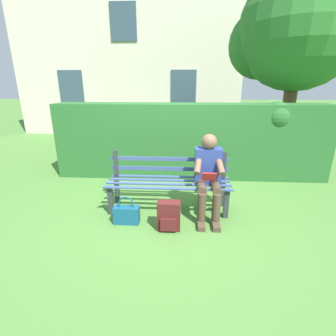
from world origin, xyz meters
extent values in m
plane|color=#477533|center=(0.00, 0.00, 0.00)|extent=(60.00, 60.00, 0.00)
cube|color=#2D3338|center=(-0.85, 0.19, 0.22)|extent=(0.07, 0.07, 0.45)
cube|color=#2D3338|center=(0.85, 0.19, 0.22)|extent=(0.07, 0.07, 0.45)
cube|color=#2D3338|center=(-0.85, -0.19, 0.22)|extent=(0.07, 0.07, 0.45)
cube|color=#2D3338|center=(0.85, -0.19, 0.22)|extent=(0.07, 0.07, 0.45)
cube|color=#384C7A|center=(0.00, -0.24, 0.46)|extent=(1.85, 0.06, 0.02)
cube|color=#384C7A|center=(0.00, -0.08, 0.46)|extent=(1.85, 0.06, 0.02)
cube|color=#384C7A|center=(0.00, 0.08, 0.46)|extent=(1.85, 0.06, 0.02)
cube|color=#384C7A|center=(0.00, 0.24, 0.46)|extent=(1.85, 0.06, 0.02)
cube|color=#2D3338|center=(-0.85, -0.23, 0.68)|extent=(0.06, 0.06, 0.42)
cube|color=#2D3338|center=(0.85, -0.23, 0.68)|extent=(0.06, 0.06, 0.42)
cube|color=#384C7A|center=(0.00, -0.23, 0.60)|extent=(1.85, 0.02, 0.06)
cube|color=#384C7A|center=(0.00, -0.23, 0.76)|extent=(1.85, 0.02, 0.06)
cube|color=navy|center=(-0.58, -0.02, 0.73)|extent=(0.38, 0.22, 0.52)
sphere|color=brown|center=(-0.58, 0.00, 1.09)|extent=(0.22, 0.22, 0.22)
cylinder|color=#473828|center=(-0.68, 0.19, 0.49)|extent=(0.13, 0.42, 0.13)
cylinder|color=#473828|center=(-0.48, 0.19, 0.49)|extent=(0.13, 0.42, 0.13)
cylinder|color=#473828|center=(-0.68, 0.40, 0.23)|extent=(0.12, 0.12, 0.47)
cylinder|color=#473828|center=(-0.48, 0.40, 0.23)|extent=(0.12, 0.12, 0.47)
cube|color=#473828|center=(-0.68, 0.48, 0.04)|extent=(0.10, 0.24, 0.07)
cube|color=#473828|center=(-0.48, 0.48, 0.04)|extent=(0.10, 0.24, 0.07)
cylinder|color=brown|center=(-0.73, 0.12, 0.79)|extent=(0.14, 0.32, 0.26)
cylinder|color=brown|center=(-0.43, 0.12, 0.79)|extent=(0.14, 0.32, 0.26)
cube|color=#B22626|center=(-0.58, 0.24, 0.65)|extent=(0.20, 0.07, 0.13)
cube|color=#265B28|center=(-0.36, -1.59, 0.75)|extent=(5.45, 0.62, 1.50)
sphere|color=#265B28|center=(-2.00, -1.49, 1.27)|extent=(0.56, 0.56, 0.56)
sphere|color=#265B28|center=(1.00, -1.65, 1.20)|extent=(0.50, 0.50, 0.50)
cylinder|color=brown|center=(-2.68, -2.71, 1.14)|extent=(0.29, 0.29, 2.28)
sphere|color=#2D702D|center=(-2.68, -2.71, 3.00)|extent=(2.61, 2.61, 2.61)
sphere|color=#2D702D|center=(-2.02, -3.10, 2.74)|extent=(1.57, 1.57, 1.57)
cube|color=beige|center=(1.89, -7.38, 3.12)|extent=(8.31, 2.79, 6.24)
cube|color=#334756|center=(-0.19, -5.96, 1.75)|extent=(0.90, 0.04, 1.20)
cube|color=#334756|center=(3.96, -5.96, 1.75)|extent=(0.90, 0.04, 1.20)
cube|color=#334756|center=(1.89, -5.96, 3.87)|extent=(0.90, 0.04, 1.20)
cube|color=#4C1919|center=(-0.04, 0.54, 0.20)|extent=(0.30, 0.16, 0.40)
cube|color=#4C1919|center=(-0.04, 0.64, 0.12)|extent=(0.21, 0.04, 0.17)
cylinder|color=#4C1919|center=(-0.13, 0.44, 0.22)|extent=(0.04, 0.04, 0.24)
cylinder|color=#4C1919|center=(0.05, 0.44, 0.22)|extent=(0.04, 0.04, 0.24)
cube|color=navy|center=(0.56, 0.43, 0.12)|extent=(0.35, 0.14, 0.25)
torus|color=navy|center=(0.56, 0.43, 0.30)|extent=(0.22, 0.02, 0.22)
camera|label=1|loc=(-0.20, 3.46, 1.85)|focal=26.54mm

